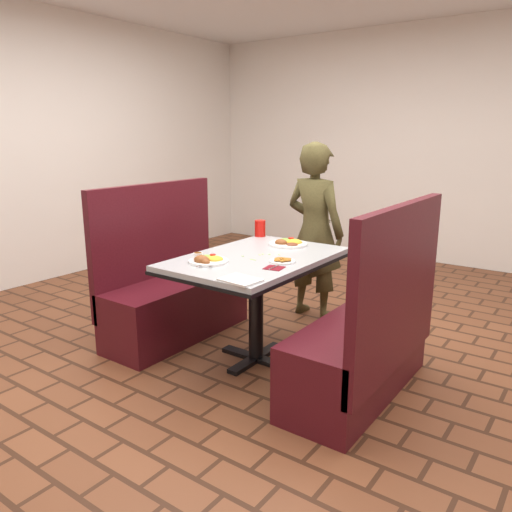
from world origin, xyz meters
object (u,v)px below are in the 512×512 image
(booth_bench_left, at_px, (172,294))
(near_dinner_plate, at_px, (207,258))
(booth_bench_right, at_px, (365,344))
(diner_person, at_px, (315,232))
(dining_table, at_px, (256,270))
(red_tumbler, at_px, (260,228))
(plantain_plate, at_px, (282,261))
(far_dinner_plate, at_px, (289,242))

(booth_bench_left, bearing_deg, near_dinner_plate, -25.89)
(booth_bench_right, distance_m, diner_person, 1.43)
(dining_table, height_order, red_tumbler, red_tumbler)
(diner_person, bearing_deg, booth_bench_left, 62.13)
(booth_bench_right, bearing_deg, plantain_plate, -176.42)
(diner_person, distance_m, plantain_plate, 1.10)
(booth_bench_left, xyz_separation_m, plantain_plate, (1.03, -0.04, 0.43))
(far_dinner_plate, bearing_deg, diner_person, 101.14)
(booth_bench_left, relative_size, plantain_plate, 7.29)
(booth_bench_right, distance_m, far_dinner_plate, 1.01)
(booth_bench_left, height_order, booth_bench_right, same)
(plantain_plate, bearing_deg, far_dinner_plate, 117.48)
(booth_bench_left, bearing_deg, plantain_plate, -1.98)
(far_dinner_plate, bearing_deg, near_dinner_plate, -101.64)
(red_tumbler, bearing_deg, diner_person, 63.03)
(booth_bench_left, xyz_separation_m, near_dinner_plate, (0.65, -0.31, 0.45))
(booth_bench_left, distance_m, booth_bench_right, 1.60)
(dining_table, relative_size, far_dinner_plate, 4.30)
(near_dinner_plate, bearing_deg, booth_bench_right, 18.26)
(dining_table, xyz_separation_m, plantain_plate, (0.23, -0.04, 0.11))
(near_dinner_plate, xyz_separation_m, red_tumbler, (-0.20, 0.86, 0.04))
(near_dinner_plate, bearing_deg, far_dinner_plate, 78.36)
(booth_bench_left, relative_size, red_tumbler, 9.40)
(booth_bench_left, distance_m, diner_person, 1.28)
(near_dinner_plate, distance_m, plantain_plate, 0.47)
(booth_bench_left, bearing_deg, red_tumbler, 51.12)
(booth_bench_right, distance_m, near_dinner_plate, 1.10)
(dining_table, bearing_deg, near_dinner_plate, -115.87)
(near_dinner_plate, distance_m, red_tumbler, 0.89)
(booth_bench_left, distance_m, near_dinner_plate, 0.85)
(far_dinner_plate, bearing_deg, plantain_plate, -62.52)
(booth_bench_right, bearing_deg, near_dinner_plate, -161.74)
(booth_bench_left, distance_m, far_dinner_plate, 1.00)
(booth_bench_left, height_order, near_dinner_plate, booth_bench_left)
(booth_bench_right, bearing_deg, diner_person, 132.30)
(dining_table, xyz_separation_m, far_dinner_plate, (-0.00, 0.41, 0.12))
(diner_person, relative_size, red_tumbler, 11.58)
(red_tumbler, bearing_deg, booth_bench_right, -25.44)
(far_dinner_plate, bearing_deg, red_tumbler, 158.63)
(plantain_plate, bearing_deg, booth_bench_right, 3.58)
(dining_table, height_order, booth_bench_right, booth_bench_right)
(dining_table, relative_size, red_tumbler, 9.50)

